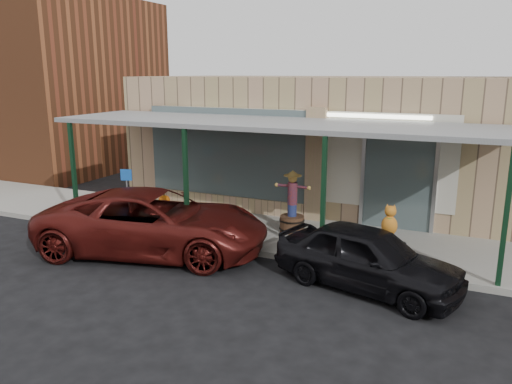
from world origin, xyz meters
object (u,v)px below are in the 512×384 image
at_px(barrel_scarecrow, 292,211).
at_px(car_maroon, 154,222).
at_px(parked_sedan, 368,257).
at_px(handicap_sign, 127,188).
at_px(barrel_pumpkin, 165,210).

xyz_separation_m(barrel_scarecrow, car_maroon, (-2.68, -2.50, 0.05)).
bearing_deg(car_maroon, parked_sedan, -103.03).
relative_size(barrel_scarecrow, handicap_sign, 1.09).
xyz_separation_m(barrel_scarecrow, barrel_pumpkin, (-3.84, -0.35, -0.30)).
bearing_deg(barrel_scarecrow, car_maroon, -134.84).
height_order(barrel_pumpkin, handicap_sign, handicap_sign).
height_order(handicap_sign, car_maroon, handicap_sign).
relative_size(barrel_pumpkin, parked_sedan, 0.19).
relative_size(handicap_sign, car_maroon, 0.28).
bearing_deg(car_maroon, barrel_pumpkin, 14.94).
xyz_separation_m(barrel_pumpkin, car_maroon, (1.15, -2.15, 0.36)).
bearing_deg(parked_sedan, handicap_sign, 94.08).
relative_size(barrel_pumpkin, handicap_sign, 0.52).
bearing_deg(barrel_scarecrow, parked_sedan, -42.17).
distance_m(barrel_scarecrow, car_maroon, 3.67).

